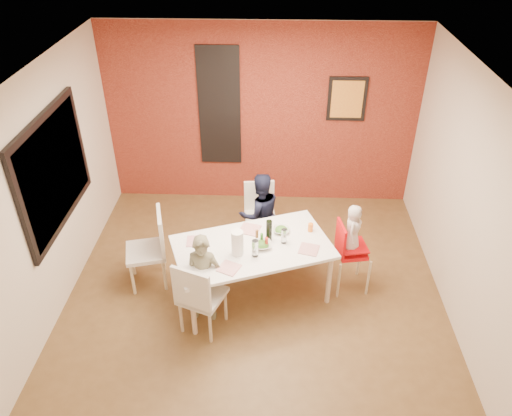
{
  "coord_description": "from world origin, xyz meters",
  "views": [
    {
      "loc": [
        0.19,
        -4.5,
        4.23
      ],
      "look_at": [
        0.0,
        0.3,
        1.05
      ],
      "focal_mm": 35.0,
      "sensor_mm": 36.0,
      "label": 1
    }
  ],
  "objects_px": {
    "chair_left": "(152,245)",
    "dining_table": "(252,250)",
    "chair_near": "(198,295)",
    "high_chair": "(348,250)",
    "child_near": "(204,279)",
    "toddler": "(353,229)",
    "chair_far": "(260,210)",
    "wine_bottle": "(269,231)",
    "child_far": "(260,214)",
    "paper_towel_roll": "(237,243)"
  },
  "relations": [
    {
      "from": "chair_left",
      "to": "child_far",
      "type": "relative_size",
      "value": 0.86
    },
    {
      "from": "toddler",
      "to": "paper_towel_roll",
      "type": "distance_m",
      "value": 1.35
    },
    {
      "from": "chair_left",
      "to": "wine_bottle",
      "type": "xyz_separation_m",
      "value": [
        1.4,
        -0.07,
        0.31
      ]
    },
    {
      "from": "dining_table",
      "to": "chair_near",
      "type": "bearing_deg",
      "value": -131.59
    },
    {
      "from": "high_chair",
      "to": "toddler",
      "type": "height_order",
      "value": "toddler"
    },
    {
      "from": "chair_far",
      "to": "toddler",
      "type": "distance_m",
      "value": 1.48
    },
    {
      "from": "toddler",
      "to": "child_far",
      "type": "bearing_deg",
      "value": 75.17
    },
    {
      "from": "chair_left",
      "to": "paper_towel_roll",
      "type": "distance_m",
      "value": 1.15
    },
    {
      "from": "chair_left",
      "to": "chair_far",
      "type": "bearing_deg",
      "value": 111.56
    },
    {
      "from": "chair_far",
      "to": "wine_bottle",
      "type": "height_order",
      "value": "wine_bottle"
    },
    {
      "from": "high_chair",
      "to": "child_near",
      "type": "xyz_separation_m",
      "value": [
        -1.65,
        -0.57,
        -0.01
      ]
    },
    {
      "from": "child_near",
      "to": "toddler",
      "type": "relative_size",
      "value": 1.79
    },
    {
      "from": "chair_far",
      "to": "wine_bottle",
      "type": "relative_size",
      "value": 3.3
    },
    {
      "from": "chair_near",
      "to": "child_far",
      "type": "bearing_deg",
      "value": -90.52
    },
    {
      "from": "child_near",
      "to": "toddler",
      "type": "xyz_separation_m",
      "value": [
        1.67,
        0.58,
        0.31
      ]
    },
    {
      "from": "child_near",
      "to": "chair_left",
      "type": "bearing_deg",
      "value": 145.47
    },
    {
      "from": "chair_far",
      "to": "wine_bottle",
      "type": "xyz_separation_m",
      "value": [
        0.14,
        -0.99,
        0.38
      ]
    },
    {
      "from": "chair_far",
      "to": "dining_table",
      "type": "bearing_deg",
      "value": -99.62
    },
    {
      "from": "chair_left",
      "to": "child_near",
      "type": "bearing_deg",
      "value": 36.0
    },
    {
      "from": "chair_far",
      "to": "high_chair",
      "type": "relative_size",
      "value": 0.94
    },
    {
      "from": "high_chair",
      "to": "child_near",
      "type": "distance_m",
      "value": 1.74
    },
    {
      "from": "chair_far",
      "to": "chair_near",
      "type": "bearing_deg",
      "value": -116.27
    },
    {
      "from": "chair_left",
      "to": "toddler",
      "type": "distance_m",
      "value": 2.38
    },
    {
      "from": "chair_near",
      "to": "paper_towel_roll",
      "type": "height_order",
      "value": "paper_towel_roll"
    },
    {
      "from": "chair_left",
      "to": "paper_towel_roll",
      "type": "xyz_separation_m",
      "value": [
        1.05,
        -0.34,
        0.33
      ]
    },
    {
      "from": "dining_table",
      "to": "high_chair",
      "type": "height_order",
      "value": "high_chair"
    },
    {
      "from": "chair_near",
      "to": "wine_bottle",
      "type": "relative_size",
      "value": 3.61
    },
    {
      "from": "paper_towel_roll",
      "to": "high_chair",
      "type": "bearing_deg",
      "value": 14.72
    },
    {
      "from": "child_near",
      "to": "high_chair",
      "type": "bearing_deg",
      "value": 24.13
    },
    {
      "from": "toddler",
      "to": "chair_left",
      "type": "bearing_deg",
      "value": 106.86
    },
    {
      "from": "dining_table",
      "to": "chair_near",
      "type": "height_order",
      "value": "chair_near"
    },
    {
      "from": "high_chair",
      "to": "wine_bottle",
      "type": "relative_size",
      "value": 3.52
    },
    {
      "from": "chair_far",
      "to": "paper_towel_roll",
      "type": "bearing_deg",
      "value": -106.43
    },
    {
      "from": "chair_far",
      "to": "paper_towel_roll",
      "type": "height_order",
      "value": "paper_towel_roll"
    },
    {
      "from": "chair_far",
      "to": "toddler",
      "type": "relative_size",
      "value": 1.42
    },
    {
      "from": "chair_left",
      "to": "dining_table",
      "type": "bearing_deg",
      "value": 66.67
    },
    {
      "from": "chair_far",
      "to": "wine_bottle",
      "type": "distance_m",
      "value": 1.06
    },
    {
      "from": "chair_near",
      "to": "chair_left",
      "type": "bearing_deg",
      "value": -29.12
    },
    {
      "from": "chair_near",
      "to": "dining_table",
      "type": "bearing_deg",
      "value": -109.83
    },
    {
      "from": "dining_table",
      "to": "chair_left",
      "type": "distance_m",
      "value": 1.23
    },
    {
      "from": "chair_near",
      "to": "high_chair",
      "type": "bearing_deg",
      "value": -132.53
    },
    {
      "from": "chair_near",
      "to": "chair_far",
      "type": "relative_size",
      "value": 1.09
    },
    {
      "from": "child_far",
      "to": "chair_left",
      "type": "bearing_deg",
      "value": 7.59
    },
    {
      "from": "child_far",
      "to": "chair_near",
      "type": "bearing_deg",
      "value": 47.28
    },
    {
      "from": "wine_bottle",
      "to": "chair_far",
      "type": "bearing_deg",
      "value": 97.91
    },
    {
      "from": "child_far",
      "to": "high_chair",
      "type": "bearing_deg",
      "value": 127.15
    },
    {
      "from": "wine_bottle",
      "to": "child_near",
      "type": "bearing_deg",
      "value": -144.69
    },
    {
      "from": "high_chair",
      "to": "child_near",
      "type": "height_order",
      "value": "child_near"
    },
    {
      "from": "dining_table",
      "to": "child_far",
      "type": "xyz_separation_m",
      "value": [
        0.06,
        0.87,
        -0.09
      ]
    },
    {
      "from": "wine_bottle",
      "to": "high_chair",
      "type": "bearing_deg",
      "value": 4.22
    }
  ]
}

